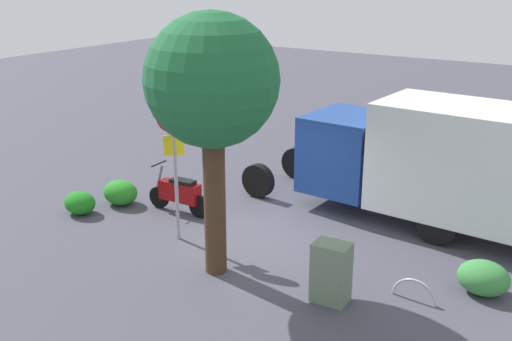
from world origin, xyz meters
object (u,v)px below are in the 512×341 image
box_truck_near (435,159)px  utility_cabinet (331,273)px  motorcycle (180,193)px  street_tree (212,85)px  bike_rack_hoop (413,300)px  stop_sign (174,147)px

box_truck_near → utility_cabinet: (0.41, 4.43, -1.05)m
motorcycle → street_tree: bearing=140.6°
box_truck_near → street_tree: (2.85, 4.63, 2.15)m
utility_cabinet → bike_rack_hoop: (-1.28, -0.85, -0.57)m
motorcycle → stop_sign: bearing=126.0°
street_tree → bike_rack_hoop: street_tree is taller
stop_sign → bike_rack_hoop: bearing=-176.7°
box_truck_near → motorcycle: (5.41, 2.68, -1.10)m
utility_cabinet → street_tree: bearing=4.8°
motorcycle → utility_cabinet: bearing=158.6°
stop_sign → bike_rack_hoop: (-5.33, -0.31, -2.14)m
bike_rack_hoop → motorcycle: bearing=-8.2°
box_truck_near → stop_sign: bearing=44.4°
box_truck_near → motorcycle: bearing=29.7°
utility_cabinet → bike_rack_hoop: bearing=-146.3°
motorcycle → box_truck_near: bearing=-155.7°
stop_sign → utility_cabinet: 4.38m
box_truck_near → utility_cabinet: box_truck_near is taller
stop_sign → street_tree: bearing=155.1°
stop_sign → street_tree: 2.42m
street_tree → bike_rack_hoop: 5.40m
stop_sign → street_tree: street_tree is taller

